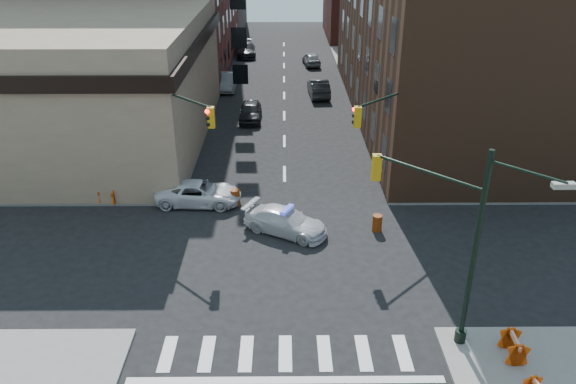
{
  "coord_description": "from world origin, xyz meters",
  "views": [
    {
      "loc": [
        -0.02,
        -23.37,
        14.95
      ],
      "look_at": [
        0.18,
        2.79,
        2.2
      ],
      "focal_mm": 35.0,
      "sensor_mm": 36.0,
      "label": 1
    }
  ],
  "objects_px": {
    "barrel_road": "(377,223)",
    "barrel_bank": "(235,197)",
    "police_car": "(286,221)",
    "parked_car_wnear": "(251,111)",
    "parked_car_enear": "(319,88)",
    "parked_car_wfar": "(227,82)",
    "pedestrian_b": "(125,187)",
    "pickup": "(199,193)",
    "barricade_nw_a": "(155,179)",
    "barricade_se_a": "(513,347)",
    "pedestrian_a": "(132,187)"
  },
  "relations": [
    {
      "from": "barricade_se_a",
      "to": "police_car",
      "type": "bearing_deg",
      "value": 43.83
    },
    {
      "from": "police_car",
      "to": "barricade_se_a",
      "type": "height_order",
      "value": "police_car"
    },
    {
      "from": "pickup",
      "to": "parked_car_wfar",
      "type": "xyz_separation_m",
      "value": [
        -0.52,
        24.36,
        0.11
      ]
    },
    {
      "from": "pickup",
      "to": "parked_car_wfar",
      "type": "relative_size",
      "value": 1.02
    },
    {
      "from": "barrel_bank",
      "to": "barrel_road",
      "type": "bearing_deg",
      "value": -21.43
    },
    {
      "from": "pickup",
      "to": "barrel_bank",
      "type": "bearing_deg",
      "value": -92.44
    },
    {
      "from": "parked_car_wnear",
      "to": "pedestrian_a",
      "type": "relative_size",
      "value": 2.61
    },
    {
      "from": "pickup",
      "to": "pedestrian_b",
      "type": "distance_m",
      "value": 4.29
    },
    {
      "from": "parked_car_enear",
      "to": "barrel_road",
      "type": "distance_m",
      "value": 25.32
    },
    {
      "from": "police_car",
      "to": "barricade_se_a",
      "type": "relative_size",
      "value": 3.68
    },
    {
      "from": "parked_car_enear",
      "to": "barrel_bank",
      "type": "relative_size",
      "value": 5.05
    },
    {
      "from": "police_car",
      "to": "parked_car_wfar",
      "type": "bearing_deg",
      "value": 39.7
    },
    {
      "from": "pickup",
      "to": "barrel_bank",
      "type": "distance_m",
      "value": 2.14
    },
    {
      "from": "parked_car_wnear",
      "to": "barricade_se_a",
      "type": "distance_m",
      "value": 30.28
    },
    {
      "from": "pedestrian_a",
      "to": "barrel_bank",
      "type": "distance_m",
      "value": 6.04
    },
    {
      "from": "barricade_se_a",
      "to": "pedestrian_b",
      "type": "bearing_deg",
      "value": 55.89
    },
    {
      "from": "parked_car_enear",
      "to": "barricade_se_a",
      "type": "height_order",
      "value": "parked_car_enear"
    },
    {
      "from": "pedestrian_a",
      "to": "barrel_bank",
      "type": "xyz_separation_m",
      "value": [
        6.01,
        -0.38,
        -0.51
      ]
    },
    {
      "from": "police_car",
      "to": "pedestrian_b",
      "type": "relative_size",
      "value": 2.73
    },
    {
      "from": "police_car",
      "to": "barrel_bank",
      "type": "distance_m",
      "value": 4.32
    },
    {
      "from": "parked_car_enear",
      "to": "pedestrian_b",
      "type": "xyz_separation_m",
      "value": [
        -12.46,
        -21.84,
        0.18
      ]
    },
    {
      "from": "barrel_bank",
      "to": "police_car",
      "type": "bearing_deg",
      "value": -47.79
    },
    {
      "from": "pedestrian_b",
      "to": "barricade_se_a",
      "type": "distance_m",
      "value": 22.12
    },
    {
      "from": "parked_car_wnear",
      "to": "barrel_bank",
      "type": "distance_m",
      "value": 15.29
    },
    {
      "from": "parked_car_wnear",
      "to": "pedestrian_a",
      "type": "height_order",
      "value": "pedestrian_a"
    },
    {
      "from": "parked_car_wfar",
      "to": "barrel_bank",
      "type": "height_order",
      "value": "parked_car_wfar"
    },
    {
      "from": "police_car",
      "to": "barrel_road",
      "type": "height_order",
      "value": "police_car"
    },
    {
      "from": "parked_car_wfar",
      "to": "barricade_nw_a",
      "type": "relative_size",
      "value": 4.26
    },
    {
      "from": "parked_car_wnear",
      "to": "barricade_nw_a",
      "type": "xyz_separation_m",
      "value": [
        -5.19,
        -12.91,
        -0.18
      ]
    },
    {
      "from": "police_car",
      "to": "barricade_se_a",
      "type": "distance_m",
      "value": 12.81
    },
    {
      "from": "parked_car_wnear",
      "to": "barricade_se_a",
      "type": "relative_size",
      "value": 3.56
    },
    {
      "from": "pickup",
      "to": "parked_car_wfar",
      "type": "distance_m",
      "value": 24.36
    },
    {
      "from": "barrel_road",
      "to": "barricade_se_a",
      "type": "bearing_deg",
      "value": -69.8
    },
    {
      "from": "parked_car_wfar",
      "to": "pedestrian_b",
      "type": "relative_size",
      "value": 2.85
    },
    {
      "from": "pedestrian_b",
      "to": "barricade_se_a",
      "type": "bearing_deg",
      "value": -59.4
    },
    {
      "from": "parked_car_enear",
      "to": "parked_car_wfar",
      "type": "bearing_deg",
      "value": -18.66
    },
    {
      "from": "police_car",
      "to": "parked_car_wnear",
      "type": "relative_size",
      "value": 1.03
    },
    {
      "from": "barricade_se_a",
      "to": "parked_car_enear",
      "type": "bearing_deg",
      "value": 11.11
    },
    {
      "from": "police_car",
      "to": "pedestrian_a",
      "type": "relative_size",
      "value": 2.7
    },
    {
      "from": "pedestrian_b",
      "to": "parked_car_wfar",
      "type": "bearing_deg",
      "value": 58.43
    },
    {
      "from": "police_car",
      "to": "parked_car_wfar",
      "type": "distance_m",
      "value": 28.28
    },
    {
      "from": "pedestrian_a",
      "to": "barricade_se_a",
      "type": "xyz_separation_m",
      "value": [
        17.36,
        -13.2,
        -0.38
      ]
    },
    {
      "from": "police_car",
      "to": "pickup",
      "type": "relative_size",
      "value": 0.93
    },
    {
      "from": "parked_car_wfar",
      "to": "pedestrian_a",
      "type": "distance_m",
      "value": 24.39
    },
    {
      "from": "parked_car_wnear",
      "to": "parked_car_enear",
      "type": "height_order",
      "value": "parked_car_enear"
    },
    {
      "from": "parked_car_enear",
      "to": "barricade_nw_a",
      "type": "height_order",
      "value": "parked_car_enear"
    },
    {
      "from": "barrel_road",
      "to": "barrel_bank",
      "type": "height_order",
      "value": "barrel_bank"
    },
    {
      "from": "pickup",
      "to": "barricade_nw_a",
      "type": "bearing_deg",
      "value": 56.04
    },
    {
      "from": "parked_car_wfar",
      "to": "pedestrian_a",
      "type": "height_order",
      "value": "pedestrian_a"
    },
    {
      "from": "police_car",
      "to": "pedestrian_a",
      "type": "bearing_deg",
      "value": 96.5
    }
  ]
}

